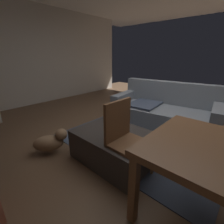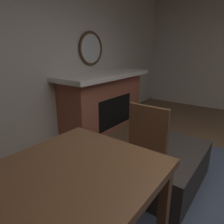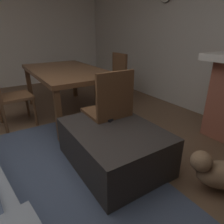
{
  "view_description": "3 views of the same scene",
  "coord_description": "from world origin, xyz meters",
  "px_view_note": "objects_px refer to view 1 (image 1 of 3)",
  "views": [
    {
      "loc": [
        1.11,
        -2.33,
        1.42
      ],
      "look_at": [
        -0.38,
        -0.69,
        0.62
      ],
      "focal_mm": 25.38,
      "sensor_mm": 36.0,
      "label": 1
    },
    {
      "loc": [
        1.78,
        -0.12,
        1.49
      ],
      "look_at": [
        0.38,
        -1.16,
        0.93
      ],
      "focal_mm": 32.24,
      "sensor_mm": 36.0,
      "label": 2
    },
    {
      "loc": [
        -1.62,
        0.09,
        1.3
      ],
      "look_at": [
        -0.29,
        -0.77,
        0.64
      ],
      "focal_mm": 31.61,
      "sensor_mm": 36.0,
      "label": 3
    }
  ],
  "objects_px": {
    "ottoman_coffee_table": "(115,146)",
    "tv_remote": "(120,139)",
    "dining_chair_west": "(125,135)",
    "small_dog": "(51,141)",
    "couch": "(164,112)"
  },
  "relations": [
    {
      "from": "ottoman_coffee_table",
      "to": "dining_chair_west",
      "type": "bearing_deg",
      "value": -25.4
    },
    {
      "from": "couch",
      "to": "small_dog",
      "type": "bearing_deg",
      "value": -111.3
    },
    {
      "from": "small_dog",
      "to": "tv_remote",
      "type": "bearing_deg",
      "value": 24.12
    },
    {
      "from": "couch",
      "to": "tv_remote",
      "type": "bearing_deg",
      "value": -84.23
    },
    {
      "from": "dining_chair_west",
      "to": "small_dog",
      "type": "xyz_separation_m",
      "value": [
        -1.08,
        -0.41,
        -0.33
      ]
    },
    {
      "from": "ottoman_coffee_table",
      "to": "dining_chair_west",
      "type": "xyz_separation_m",
      "value": [
        0.27,
        -0.13,
        0.32
      ]
    },
    {
      "from": "couch",
      "to": "dining_chair_west",
      "type": "xyz_separation_m",
      "value": [
        0.26,
        -1.69,
        0.21
      ]
    },
    {
      "from": "ottoman_coffee_table",
      "to": "dining_chair_west",
      "type": "relative_size",
      "value": 1.15
    },
    {
      "from": "ottoman_coffee_table",
      "to": "tv_remote",
      "type": "height_order",
      "value": "tv_remote"
    },
    {
      "from": "small_dog",
      "to": "dining_chair_west",
      "type": "bearing_deg",
      "value": 20.74
    },
    {
      "from": "tv_remote",
      "to": "small_dog",
      "type": "xyz_separation_m",
      "value": [
        -0.98,
        -0.44,
        -0.24
      ]
    },
    {
      "from": "tv_remote",
      "to": "dining_chair_west",
      "type": "bearing_deg",
      "value": -40.91
    },
    {
      "from": "ottoman_coffee_table",
      "to": "tv_remote",
      "type": "distance_m",
      "value": 0.3
    },
    {
      "from": "dining_chair_west",
      "to": "small_dog",
      "type": "bearing_deg",
      "value": -159.26
    },
    {
      "from": "ottoman_coffee_table",
      "to": "small_dog",
      "type": "relative_size",
      "value": 2.14
    }
  ]
}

